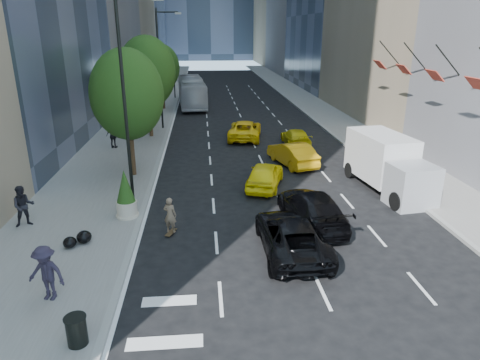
{
  "coord_description": "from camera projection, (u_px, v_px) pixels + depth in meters",
  "views": [
    {
      "loc": [
        -2.92,
        -16.18,
        8.52
      ],
      "look_at": [
        -1.2,
        3.3,
        1.6
      ],
      "focal_mm": 32.0,
      "sensor_mm": 36.0,
      "label": 1
    }
  ],
  "objects": [
    {
      "name": "facade_flags",
      "position": [
        421.0,
        69.0,
        26.49
      ],
      "size": [
        1.85,
        13.3,
        2.05
      ],
      "color": "black",
      "rests_on": "ground"
    },
    {
      "name": "taxi_b",
      "position": [
        292.0,
        154.0,
        28.16
      ],
      "size": [
        2.82,
        4.9,
        1.53
      ],
      "primitive_type": "imported",
      "rotation": [
        0.0,
        0.0,
        3.42
      ],
      "color": "#E49E0C",
      "rests_on": "ground"
    },
    {
      "name": "pedestrian_b",
      "position": [
        113.0,
        136.0,
        31.61
      ],
      "size": [
        1.15,
        0.72,
        1.82
      ],
      "primitive_type": "imported",
      "rotation": [
        0.0,
        0.0,
        2.86
      ],
      "color": "black",
      "rests_on": "sidewalk_left"
    },
    {
      "name": "sidewalk_left",
      "position": [
        146.0,
        113.0,
        45.68
      ],
      "size": [
        6.0,
        120.0,
        0.15
      ],
      "primitive_type": "cube",
      "color": "slate",
      "rests_on": "ground"
    },
    {
      "name": "black_sedan_mercedes",
      "position": [
        312.0,
        208.0,
        19.59
      ],
      "size": [
        2.62,
        5.53,
        1.56
      ],
      "primitive_type": "imported",
      "rotation": [
        0.0,
        0.0,
        3.22
      ],
      "color": "black",
      "rests_on": "ground"
    },
    {
      "name": "traffic_signal",
      "position": [
        174.0,
        65.0,
        53.9
      ],
      "size": [
        2.48,
        0.53,
        5.2
      ],
      "color": "black",
      "rests_on": "sidewalk_left"
    },
    {
      "name": "ground",
      "position": [
        275.0,
        240.0,
        18.28
      ],
      "size": [
        160.0,
        160.0,
        0.0
      ],
      "primitive_type": "plane",
      "color": "black",
      "rests_on": "ground"
    },
    {
      "name": "lamp_far",
      "position": [
        161.0,
        63.0,
        36.48
      ],
      "size": [
        2.13,
        0.22,
        10.0
      ],
      "color": "black",
      "rests_on": "sidewalk_left"
    },
    {
      "name": "sidewalk_right",
      "position": [
        320.0,
        110.0,
        47.26
      ],
      "size": [
        4.0,
        120.0,
        0.15
      ],
      "primitive_type": "cube",
      "color": "slate",
      "rests_on": "ground"
    },
    {
      "name": "skateboarder",
      "position": [
        170.0,
        217.0,
        18.53
      ],
      "size": [
        0.69,
        0.57,
        1.61
      ],
      "primitive_type": "imported",
      "rotation": [
        0.0,
        0.0,
        2.77
      ],
      "color": "brown",
      "rests_on": "ground"
    },
    {
      "name": "tree_mid",
      "position": [
        147.0,
        72.0,
        33.75
      ],
      "size": [
        4.5,
        4.5,
        7.99
      ],
      "color": "black",
      "rests_on": "sidewalk_left"
    },
    {
      "name": "box_truck",
      "position": [
        388.0,
        164.0,
        23.5
      ],
      "size": [
        3.06,
        6.51,
        3.0
      ],
      "rotation": [
        0.0,
        0.0,
        0.13
      ],
      "color": "silver",
      "rests_on": "ground"
    },
    {
      "name": "tree_far",
      "position": [
        162.0,
        67.0,
        46.19
      ],
      "size": [
        3.9,
        3.9,
        6.92
      ],
      "color": "black",
      "rests_on": "sidewalk_left"
    },
    {
      "name": "pedestrian_a",
      "position": [
        24.0,
        206.0,
        18.99
      ],
      "size": [
        1.12,
        1.02,
        1.89
      ],
      "primitive_type": "imported",
      "rotation": [
        0.0,
        0.0,
        0.4
      ],
      "color": "black",
      "rests_on": "sidewalk_left"
    },
    {
      "name": "city_bus",
      "position": [
        192.0,
        92.0,
        49.69
      ],
      "size": [
        3.58,
        11.89,
        3.26
      ],
      "primitive_type": "imported",
      "rotation": [
        0.0,
        0.0,
        0.07
      ],
      "color": "#B5B8BC",
      "rests_on": "ground"
    },
    {
      "name": "lamp_near",
      "position": [
        128.0,
        92.0,
        19.57
      ],
      "size": [
        2.13,
        0.22,
        10.0
      ],
      "color": "black",
      "rests_on": "sidewalk_left"
    },
    {
      "name": "pedestrian_c",
      "position": [
        46.0,
        273.0,
        13.75
      ],
      "size": [
        1.38,
        1.02,
        1.91
      ],
      "primitive_type": "imported",
      "rotation": [
        0.0,
        0.0,
        -0.28
      ],
      "color": "#261F2F",
      "rests_on": "sidewalk_left"
    },
    {
      "name": "tree_near",
      "position": [
        127.0,
        95.0,
        24.48
      ],
      "size": [
        4.2,
        4.2,
        7.46
      ],
      "color": "black",
      "rests_on": "sidewalk_left"
    },
    {
      "name": "taxi_c",
      "position": [
        245.0,
        130.0,
        34.98
      ],
      "size": [
        3.31,
        5.7,
        1.49
      ],
      "primitive_type": "imported",
      "rotation": [
        0.0,
        0.0,
        2.98
      ],
      "color": "yellow",
      "rests_on": "ground"
    },
    {
      "name": "taxi_a",
      "position": [
        265.0,
        175.0,
        24.18
      ],
      "size": [
        2.93,
        4.62,
        1.46
      ],
      "primitive_type": "imported",
      "rotation": [
        0.0,
        0.0,
        2.84
      ],
      "color": "yellow",
      "rests_on": "ground"
    },
    {
      "name": "black_sedan_lincoln",
      "position": [
        292.0,
        235.0,
        17.14
      ],
      "size": [
        2.5,
        5.33,
        1.47
      ],
      "primitive_type": "imported",
      "rotation": [
        0.0,
        0.0,
        3.15
      ],
      "color": "black",
      "rests_on": "ground"
    },
    {
      "name": "planter_shrub",
      "position": [
        126.0,
        195.0,
        19.88
      ],
      "size": [
        0.96,
        0.96,
        2.3
      ],
      "color": "beige",
      "rests_on": "sidewalk_left"
    },
    {
      "name": "garbage_bags",
      "position": [
        78.0,
        239.0,
        17.51
      ],
      "size": [
        1.04,
        1.0,
        0.52
      ],
      "color": "black",
      "rests_on": "sidewalk_left"
    },
    {
      "name": "taxi_d",
      "position": [
        296.0,
        137.0,
        32.97
      ],
      "size": [
        1.79,
        4.37,
        1.27
      ],
      "primitive_type": "imported",
      "rotation": [
        0.0,
        0.0,
        3.14
      ],
      "color": "#D8C40B",
      "rests_on": "ground"
    },
    {
      "name": "trash_can",
      "position": [
        77.0,
        331.0,
        11.91
      ],
      "size": [
        0.56,
        0.56,
        0.85
      ],
      "primitive_type": "cylinder",
      "color": "black",
      "rests_on": "sidewalk_left"
    }
  ]
}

